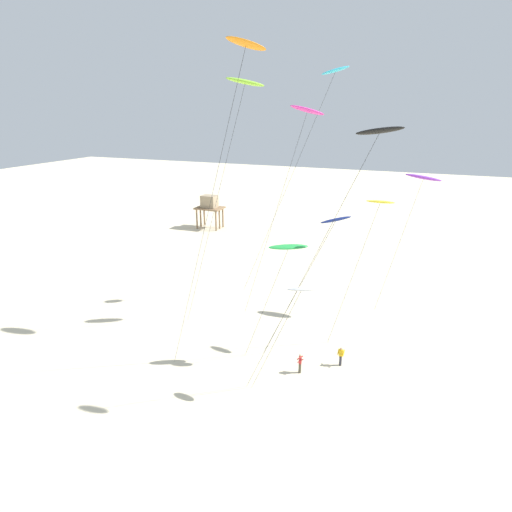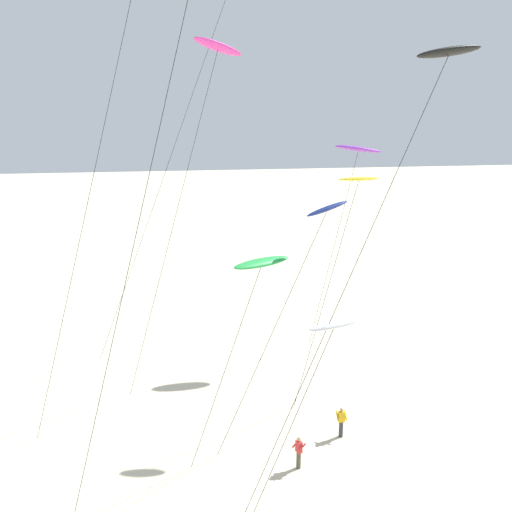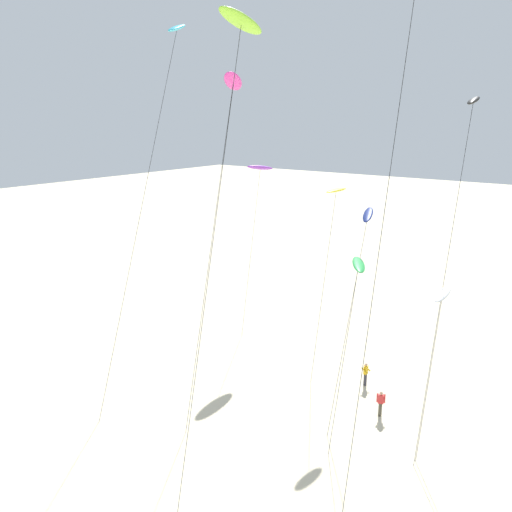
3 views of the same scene
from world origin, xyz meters
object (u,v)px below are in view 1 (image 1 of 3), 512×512
at_px(kite_yellow, 380,204).
at_px(kite_cyan, 334,73).
at_px(kite_purple, 423,178).
at_px(stilt_house, 209,205).
at_px(kite_white, 301,290).
at_px(kite_navy, 335,222).
at_px(kite_black, 378,135).
at_px(kite_magenta, 307,112).
at_px(kite_orange, 245,49).
at_px(kite_lime, 245,83).
at_px(kite_green, 288,247).
at_px(kite_flyer_nearest, 341,356).
at_px(kite_flyer_middle, 300,363).

relative_size(kite_yellow, kite_cyan, 0.55).
bearing_deg(kite_cyan, kite_purple, -1.20).
bearing_deg(stilt_house, kite_white, -54.76).
xyz_separation_m(kite_navy, kite_white, (-0.99, -5.10, -3.65)).
bearing_deg(kite_black, kite_navy, 124.00).
relative_size(kite_magenta, kite_purple, 1.43).
bearing_deg(kite_white, kite_magenta, 105.69).
xyz_separation_m(kite_orange, kite_navy, (5.52, 3.87, -11.42)).
distance_m(kite_lime, stilt_house, 41.29).
relative_size(kite_cyan, kite_white, 2.73).
height_order(kite_yellow, kite_lime, kite_lime).
relative_size(kite_lime, stilt_house, 3.89).
bearing_deg(kite_green, stilt_house, 125.92).
bearing_deg(kite_black, kite_white, -172.59).
distance_m(kite_flyer_nearest, stilt_house, 45.73).
relative_size(kite_magenta, kite_lime, 0.91).
height_order(kite_purple, kite_flyer_middle, kite_purple).
bearing_deg(kite_cyan, kite_yellow, -55.13).
height_order(kite_orange, kite_flyer_middle, kite_orange).
bearing_deg(stilt_house, kite_cyan, -40.78).
height_order(kite_orange, kite_yellow, kite_orange).
distance_m(kite_green, kite_lime, 13.66).
xyz_separation_m(kite_orange, kite_magenta, (1.17, 10.73, -3.75)).
bearing_deg(kite_cyan, kite_green, -89.53).
bearing_deg(kite_orange, kite_purple, 55.22).
distance_m(kite_yellow, kite_magenta, 10.38).
distance_m(kite_cyan, kite_navy, 16.89).
bearing_deg(kite_flyer_middle, kite_flyer_nearest, 38.80).
distance_m(kite_green, kite_magenta, 12.63).
bearing_deg(kite_navy, kite_flyer_middle, -124.75).
relative_size(kite_cyan, kite_flyer_nearest, 14.32).
bearing_deg(kite_white, kite_black, 7.41).
height_order(kite_green, kite_white, kite_green).
bearing_deg(kite_cyan, kite_flyer_nearest, -69.98).
height_order(kite_green, kite_navy, kite_navy).
bearing_deg(kite_navy, kite_flyer_nearest, -4.02).
bearing_deg(kite_lime, kite_magenta, 43.06).
relative_size(kite_lime, kite_flyer_middle, 13.48).
xyz_separation_m(kite_black, kite_flyer_middle, (-4.69, 2.24, -17.64)).
relative_size(kite_green, stilt_house, 1.76).
xyz_separation_m(kite_green, stilt_house, (-25.58, 35.32, -5.75)).
bearing_deg(stilt_house, kite_yellow, -44.21).
bearing_deg(kite_green, kite_purple, 56.18).
xyz_separation_m(kite_magenta, kite_flyer_nearest, (5.53, -6.95, -18.81)).
bearing_deg(kite_flyer_middle, kite_orange, -158.44).
bearing_deg(kite_purple, stilt_house, 147.21).
height_order(kite_yellow, kite_flyer_nearest, kite_yellow).
xyz_separation_m(kite_orange, kite_purple, (11.11, 15.99, -9.61)).
distance_m(kite_magenta, kite_flyer_nearest, 20.80).
bearing_deg(stilt_house, kite_magenta, -48.26).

